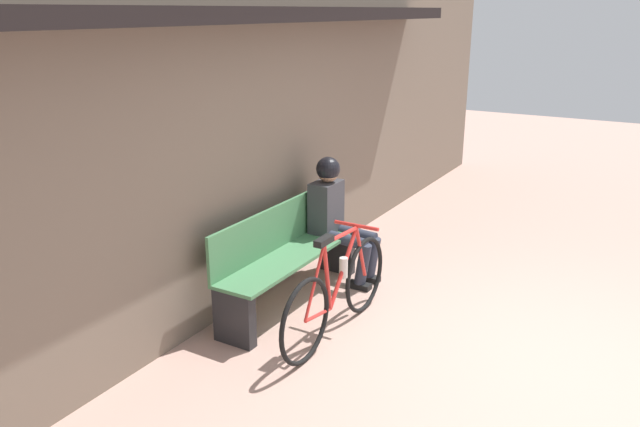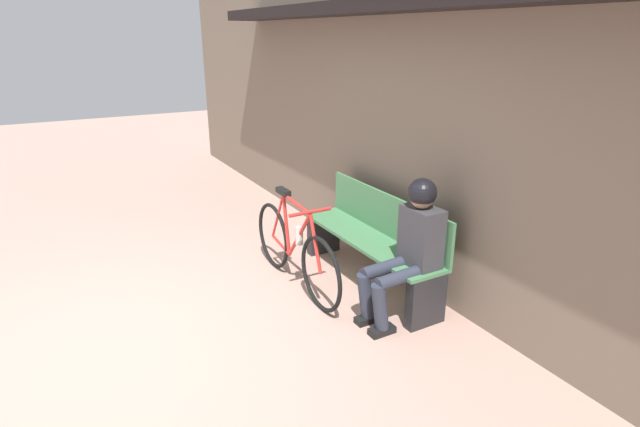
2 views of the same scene
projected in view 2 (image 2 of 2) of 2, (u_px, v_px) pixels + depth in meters
name	position (u px, v px, depth m)	size (l,w,h in m)	color
ground_plane	(139.00, 345.00, 3.86)	(24.00, 24.00, 0.00)	tan
storefront_wall	(409.00, 106.00, 4.47)	(12.00, 0.56, 3.20)	#756656
park_bench_near	(373.00, 242.00, 4.71)	(1.78, 0.42, 0.87)	#477F51
bicycle	(295.00, 249.00, 4.65)	(1.66, 0.40, 0.91)	black
person_seated	(410.00, 241.00, 4.00)	(0.34, 0.65, 1.22)	#2D3342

